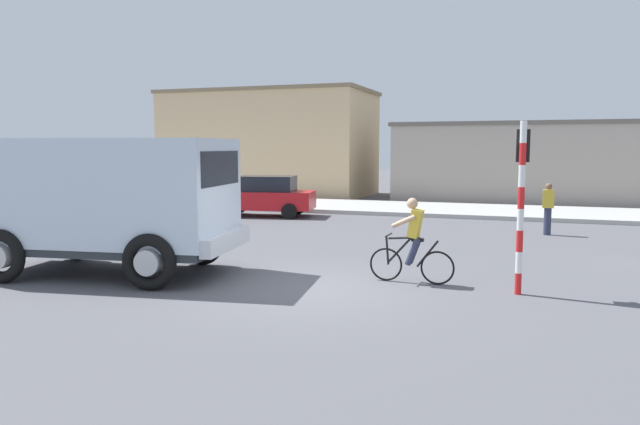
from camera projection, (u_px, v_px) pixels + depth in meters
ground_plane at (309, 288)px, 11.73m from camera, size 120.00×120.00×0.00m
sidewalk_far at (433, 209)px, 25.87m from camera, size 80.00×5.00×0.16m
truck_foreground at (107, 197)px, 12.92m from camera, size 5.72×3.41×2.90m
cyclist at (412, 240)px, 12.11m from camera, size 1.73×0.50×1.72m
traffic_light_pole at (522, 183)px, 11.10m from camera, size 0.24×0.43×3.20m
car_red_near at (264, 196)px, 23.90m from camera, size 4.24×2.41×1.60m
pedestrian_near_kerb at (548, 208)px, 18.78m from camera, size 0.34×0.22×1.62m
building_corner_left at (270, 143)px, 34.92m from camera, size 11.66×6.24×5.91m
building_mid_block at (517, 162)px, 30.77m from camera, size 11.83×6.78×3.94m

